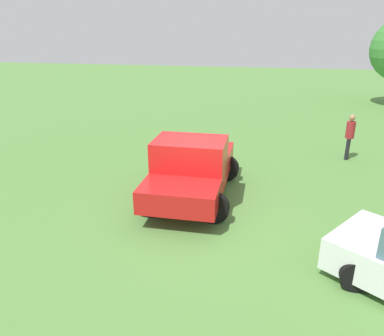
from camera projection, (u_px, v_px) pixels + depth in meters
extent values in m
plane|color=#54843D|center=(198.00, 212.00, 10.11)|extent=(80.00, 80.00, 0.00)
cylinder|color=black|center=(176.00, 165.00, 12.40)|extent=(0.84, 0.22, 0.84)
cylinder|color=black|center=(226.00, 168.00, 12.09)|extent=(0.84, 0.22, 0.84)
cylinder|color=black|center=(150.00, 202.00, 9.75)|extent=(0.84, 0.22, 0.84)
cylinder|color=black|center=(213.00, 208.00, 9.44)|extent=(0.84, 0.22, 0.84)
cube|color=red|center=(200.00, 158.00, 12.04)|extent=(1.99, 1.82, 0.64)
cube|color=red|center=(190.00, 163.00, 10.42)|extent=(1.99, 1.46, 1.40)
cube|color=slate|center=(190.00, 149.00, 10.26)|extent=(1.83, 1.24, 0.48)
cube|color=red|center=(183.00, 189.00, 9.73)|extent=(2.00, 2.18, 0.60)
cube|color=silver|center=(204.00, 157.00, 12.91)|extent=(1.91, 0.13, 0.16)
cylinder|color=black|center=(357.00, 276.00, 7.01)|extent=(0.64, 0.20, 0.64)
cylinder|color=black|center=(347.00, 149.00, 13.98)|extent=(0.14, 0.14, 0.83)
cylinder|color=black|center=(348.00, 148.00, 14.15)|extent=(0.14, 0.14, 0.83)
cylinder|color=maroon|center=(350.00, 130.00, 13.81)|extent=(0.39, 0.39, 0.63)
sphere|color=#A87A56|center=(352.00, 118.00, 13.64)|extent=(0.23, 0.23, 0.23)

